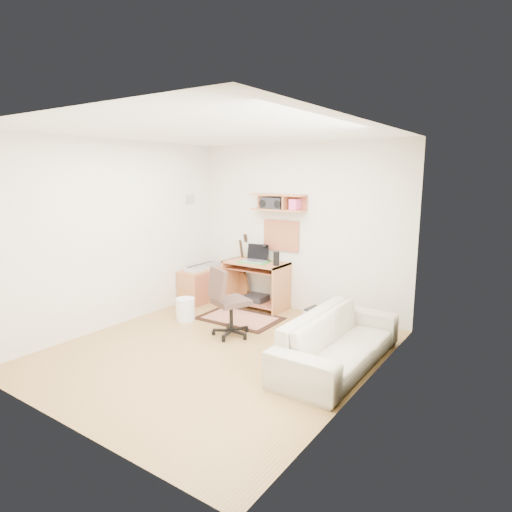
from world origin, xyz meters
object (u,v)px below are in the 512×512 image
Objects in this scene: task_chair at (231,302)px; printer at (320,314)px; sofa at (339,332)px; desk at (256,284)px; cabinet at (204,284)px.

printer is at bearing 84.92° from task_chair.
sofa is at bearing 22.80° from task_chair.
desk is 2.52× the size of printer.
desk is 0.99m from cabinet.
task_chair is at bearing -70.22° from desk.
cabinet is 2.12m from printer.
task_chair reaches higher than cabinet.
sofa reaches higher than desk.
task_chair is at bearing -36.94° from cabinet.
task_chair is at bearing 89.36° from sofa.
task_chair reaches higher than sofa.
cabinet is 0.45× the size of sofa.
cabinet is 2.27× the size of printer.
cabinet is at bearing -169.78° from desk.
sofa is (0.86, -1.28, 0.30)m from printer.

